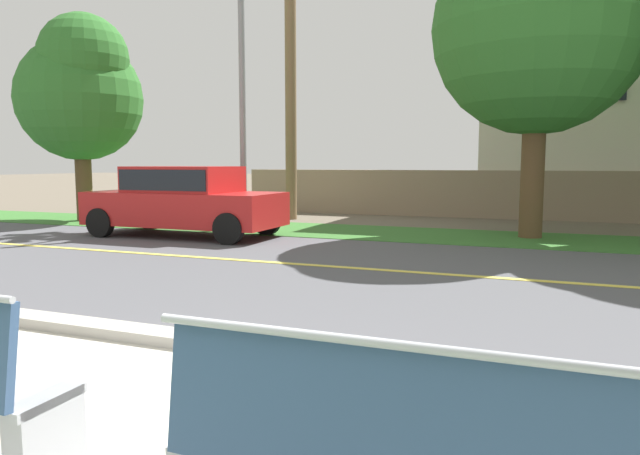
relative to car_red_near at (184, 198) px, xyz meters
name	(u,v)px	position (x,y,z in m)	size (l,w,h in m)	color
ground_plane	(430,257)	(5.61, -0.90, -0.85)	(140.00, 140.00, 0.00)	#665B4C
curb_edge	(299,355)	(5.61, -6.55, -0.80)	(44.00, 0.30, 0.11)	#ADA89E
street_asphalt	(411,272)	(5.61, -2.40, -0.85)	(52.00, 8.00, 0.01)	#515156
road_centre_line	(411,272)	(5.61, -2.40, -0.84)	(48.00, 0.14, 0.01)	#E0CC4C
far_verge_grass	(456,236)	(5.61, 2.10, -0.85)	(48.00, 2.80, 0.02)	#38702D
car_red_near	(184,198)	(0.00, 0.00, 0.00)	(4.30, 1.86, 1.54)	red
streetlamp	(246,69)	(0.55, 1.91, 3.03)	(0.24, 2.10, 6.76)	gray
shade_tree_far_left	(81,89)	(-4.48, 1.80, 2.75)	(3.36, 3.36, 5.55)	brown
shade_tree_left	(546,11)	(7.26, 2.40, 3.86)	(4.39, 4.39, 7.25)	brown
garden_wall	(446,194)	(4.61, 6.84, -0.15)	(13.00, 0.36, 1.40)	gray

